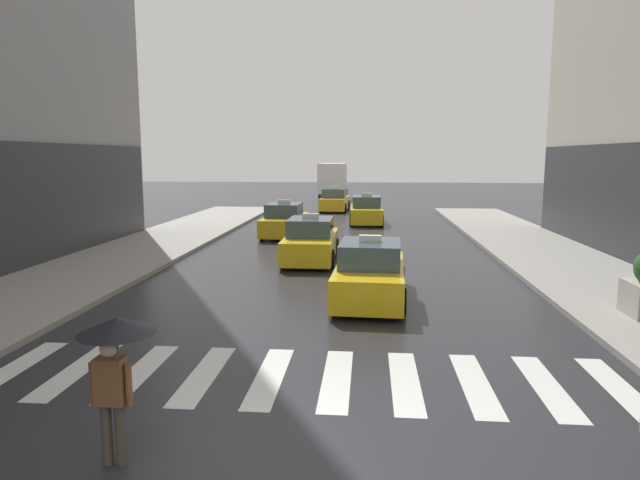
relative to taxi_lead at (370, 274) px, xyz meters
The scene contains 9 objects.
ground_plane 8.71m from the taxi_lead, 97.88° to the right, with size 160.00×160.00×0.00m, color #26262B.
crosswalk_markings 5.77m from the taxi_lead, 102.00° to the right, with size 11.30×2.80×0.01m.
taxi_lead is the anchor object (origin of this frame).
taxi_second 6.04m from the taxi_lead, 111.46° to the left, with size 1.94×4.54×1.80m.
taxi_third 12.86m from the taxi_lead, 109.06° to the left, with size 2.01×4.58×1.80m.
taxi_fourth 17.76m from the taxi_lead, 90.57° to the left, with size 2.00×4.57×1.80m.
taxi_fifth 25.50m from the taxi_lead, 95.62° to the left, with size 2.10×4.62×1.80m.
box_truck 33.96m from the taxi_lead, 95.33° to the left, with size 2.29×7.55×3.35m.
pedestrian_with_umbrella 9.19m from the taxi_lead, 110.34° to the right, with size 0.96×0.96×1.94m.
Camera 1 is at (1.11, -6.32, 3.89)m, focal length 31.12 mm.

